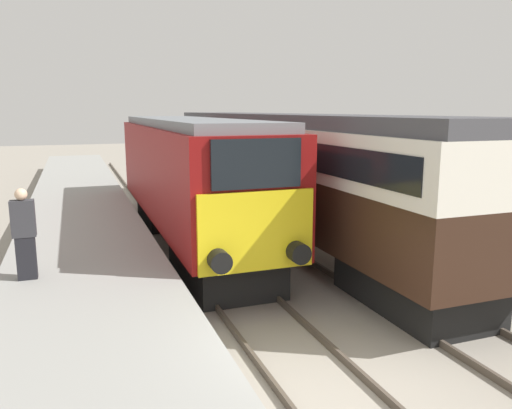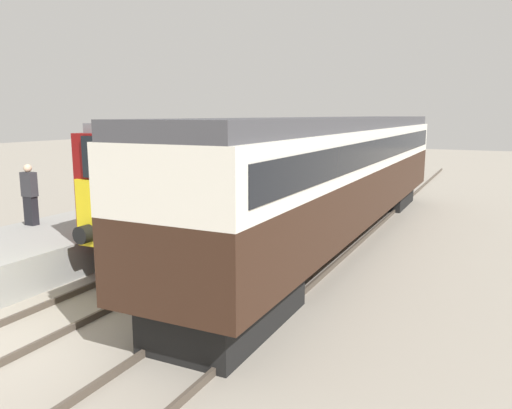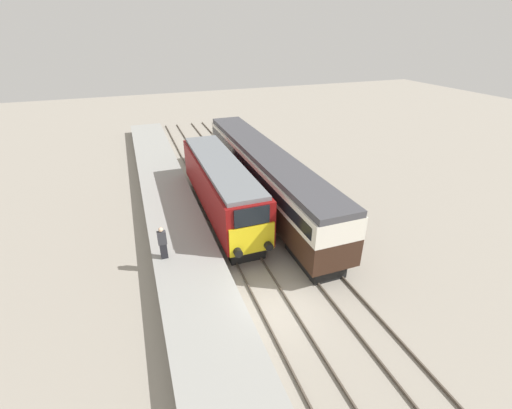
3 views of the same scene
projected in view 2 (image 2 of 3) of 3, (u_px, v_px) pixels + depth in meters
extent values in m
plane|color=gray|center=(5.00, 343.00, 9.32)|extent=(120.00, 120.00, 0.00)
cube|color=gray|center=(140.00, 221.00, 17.73)|extent=(3.50, 50.00, 0.95)
cube|color=#4C4238|center=(145.00, 264.00, 14.04)|extent=(0.07, 60.00, 0.14)
cube|color=#4C4238|center=(187.00, 271.00, 13.42)|extent=(0.07, 60.00, 0.14)
cube|color=#4C4238|center=(253.00, 281.00, 12.57)|extent=(0.07, 60.00, 0.14)
cube|color=#4C4238|center=(306.00, 290.00, 11.95)|extent=(0.07, 60.00, 0.14)
cube|color=black|center=(180.00, 246.00, 14.28)|extent=(2.03, 4.00, 1.00)
cube|color=black|center=(280.00, 205.00, 20.66)|extent=(2.03, 4.00, 1.00)
cube|color=maroon|center=(239.00, 169.00, 17.14)|extent=(2.70, 12.22, 2.76)
cube|color=yellow|center=(117.00, 217.00, 11.80)|extent=(2.48, 0.10, 1.66)
cube|color=black|center=(114.00, 158.00, 11.55)|extent=(1.89, 0.10, 0.99)
cube|color=slate|center=(238.00, 124.00, 16.87)|extent=(2.38, 11.73, 0.24)
cylinder|color=black|center=(84.00, 234.00, 12.06)|extent=(0.44, 0.35, 0.44)
cylinder|color=black|center=(140.00, 242.00, 11.33)|extent=(0.44, 0.35, 0.44)
cube|color=black|center=(229.00, 304.00, 9.97)|extent=(1.89, 3.60, 0.95)
cube|color=black|center=(387.00, 195.00, 23.51)|extent=(1.89, 3.60, 0.95)
cube|color=#331E14|center=(341.00, 190.00, 16.52)|extent=(2.70, 19.71, 1.58)
cube|color=silver|center=(342.00, 148.00, 16.27)|extent=(2.71, 19.71, 1.24)
cube|color=black|center=(342.00, 148.00, 16.27)|extent=(2.75, 18.92, 0.68)
cube|color=#424247|center=(343.00, 123.00, 16.13)|extent=(2.48, 19.71, 0.36)
cube|color=black|center=(31.00, 211.00, 14.88)|extent=(0.36, 0.24, 0.87)
cube|color=#333338|center=(29.00, 184.00, 14.74)|extent=(0.44, 0.26, 0.72)
sphere|color=beige|center=(28.00, 168.00, 14.66)|extent=(0.24, 0.24, 0.24)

